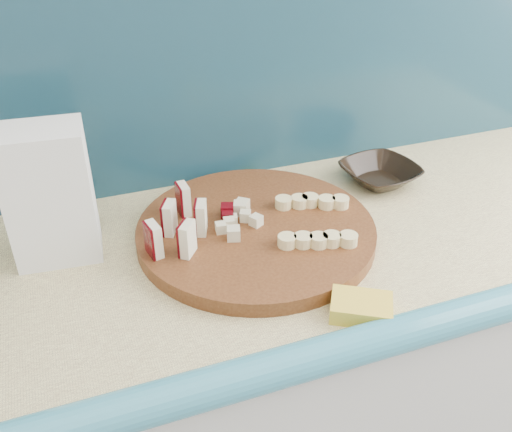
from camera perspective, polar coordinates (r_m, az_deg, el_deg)
The scene contains 10 objects.
kitchen_counter at distance 1.36m, azimuth -8.42°, elevation -20.38°, with size 2.20×0.63×0.91m.
backsplash at distance 1.18m, azimuth -14.43°, elevation 12.99°, with size 2.20×0.02×0.50m, color #2C6C86.
cutting_board at distance 1.09m, azimuth 0.00°, elevation -1.52°, with size 0.45×0.45×0.03m, color #42200E.
apple_wedges at distance 1.04m, azimuth -7.74°, elevation -0.60°, with size 0.13×0.18×0.06m.
apple_chunks at distance 1.08m, azimuth -1.52°, elevation -0.43°, with size 0.07×0.08×0.02m.
banana_slices at distance 1.08m, azimuth 5.90°, elevation -0.40°, with size 0.18×0.20×0.02m.
brown_bowl at distance 1.31m, azimuth 12.28°, elevation 4.13°, with size 0.16×0.16×0.04m, color black.
flour_bag at distance 1.05m, azimuth -19.94°, elevation 2.00°, with size 0.14×0.10×0.25m, color white.
sponge at distance 0.93m, azimuth 10.47°, elevation -9.00°, with size 0.10×0.07×0.03m, color yellow.
banana_peel at distance 1.26m, azimuth -0.39°, elevation 2.87°, with size 0.20×0.17×0.01m.
Camera 1 is at (-0.00, 0.67, 1.53)m, focal length 40.00 mm.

